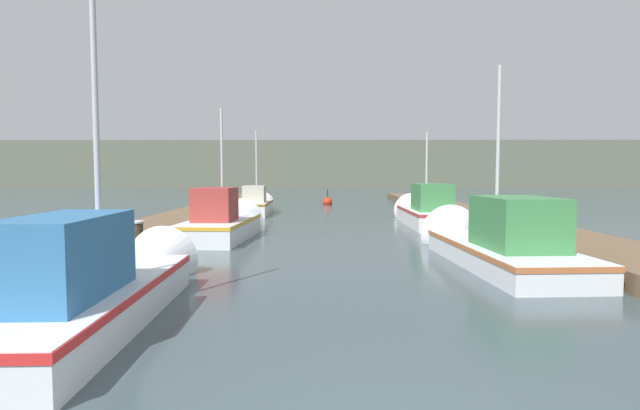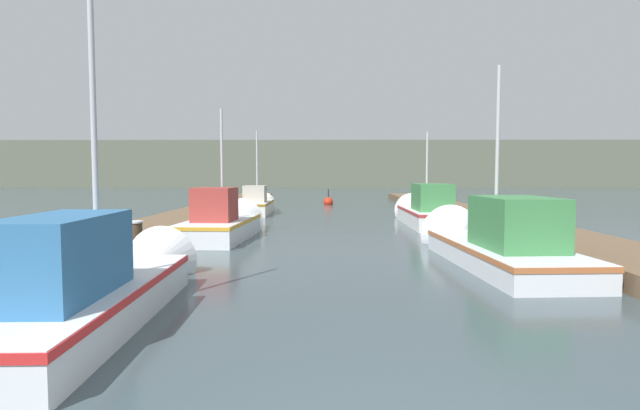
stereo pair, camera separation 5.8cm
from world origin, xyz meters
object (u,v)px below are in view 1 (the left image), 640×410
at_px(channel_buoy, 328,202).
at_px(fishing_boat_4, 257,204).
at_px(mooring_piling_1, 137,244).
at_px(mooring_piling_2, 534,232).
at_px(fishing_boat_0, 105,283).
at_px(fishing_boat_3, 425,211).
at_px(fishing_boat_1, 491,242).
at_px(fishing_boat_2, 224,223).

bearing_deg(channel_buoy, fishing_boat_4, -118.34).
bearing_deg(channel_buoy, mooring_piling_1, -101.52).
bearing_deg(mooring_piling_1, mooring_piling_2, 10.80).
relative_size(fishing_boat_0, fishing_boat_4, 1.11).
bearing_deg(mooring_piling_1, fishing_boat_3, 48.84).
height_order(fishing_boat_1, fishing_boat_3, fishing_boat_1).
bearing_deg(mooring_piling_2, fishing_boat_3, 99.31).
height_order(fishing_boat_3, fishing_boat_4, fishing_boat_4).
bearing_deg(mooring_piling_2, fishing_boat_0, -147.54).
relative_size(fishing_boat_0, fishing_boat_3, 0.98).
distance_m(mooring_piling_2, channel_buoy, 19.56).
distance_m(fishing_boat_1, mooring_piling_1, 7.78).
distance_m(fishing_boat_0, channel_buoy, 24.41).
relative_size(fishing_boat_1, fishing_boat_3, 1.05).
relative_size(fishing_boat_0, mooring_piling_2, 5.30).
distance_m(fishing_boat_0, mooring_piling_1, 3.61).
relative_size(fishing_boat_0, mooring_piling_1, 5.92).
bearing_deg(fishing_boat_1, mooring_piling_1, -177.12).
relative_size(fishing_boat_1, fishing_boat_2, 1.24).
bearing_deg(mooring_piling_1, channel_buoy, 78.48).
xyz_separation_m(fishing_boat_0, channel_buoy, (3.35, 24.18, -0.29)).
xyz_separation_m(fishing_boat_3, channel_buoy, (-3.69, 11.63, -0.33)).
height_order(fishing_boat_2, mooring_piling_1, fishing_boat_2).
height_order(fishing_boat_2, fishing_boat_4, fishing_boat_4).
distance_m(fishing_boat_4, mooring_piling_2, 14.99).
height_order(fishing_boat_1, mooring_piling_1, fishing_boat_1).
xyz_separation_m(fishing_boat_2, channel_buoy, (3.35, 15.71, -0.29)).
height_order(fishing_boat_0, channel_buoy, fishing_boat_0).
distance_m(fishing_boat_1, fishing_boat_2, 8.03).
relative_size(mooring_piling_1, channel_buoy, 0.90).
distance_m(fishing_boat_2, mooring_piling_2, 8.85).
bearing_deg(fishing_boat_0, fishing_boat_3, 58.59).
relative_size(fishing_boat_0, fishing_boat_1, 0.93).
distance_m(fishing_boat_3, mooring_piling_1, 12.02).
xyz_separation_m(fishing_boat_4, mooring_piling_1, (-0.69, -14.14, 0.07)).
relative_size(fishing_boat_3, fishing_boat_4, 1.13).
bearing_deg(fishing_boat_4, mooring_piling_1, -93.29).
bearing_deg(fishing_boat_4, fishing_boat_3, -35.70).
xyz_separation_m(fishing_boat_2, fishing_boat_4, (-0.17, 9.17, -0.02)).
distance_m(fishing_boat_0, fishing_boat_2, 8.47).
relative_size(fishing_boat_1, channel_buoy, 5.74).
bearing_deg(fishing_boat_0, channel_buoy, 80.00).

